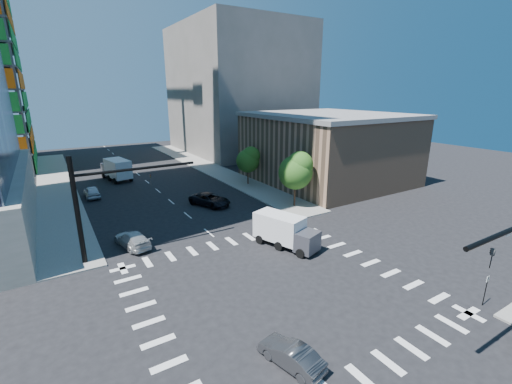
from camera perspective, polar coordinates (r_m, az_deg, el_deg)
ground at (r=26.10m, az=3.39°, el=-15.73°), size 160.00×160.00×0.00m
road_markings at (r=26.10m, az=3.39°, el=-15.72°), size 20.00×20.00×0.01m
sidewalk_ne at (r=64.76m, az=-7.86°, el=4.02°), size 5.00×60.00×0.15m
sidewalk_nw at (r=59.61m, az=-30.36°, el=0.79°), size 5.00×60.00×0.15m
commercial_building at (r=55.70m, az=11.74°, el=7.29°), size 20.50×22.50×10.60m
bg_building_ne at (r=83.14m, az=-3.13°, el=16.55°), size 24.00×30.00×28.00m
signal_mast_nw at (r=30.79m, az=-25.10°, el=-0.96°), size 10.20×0.40×9.00m
tree_south at (r=41.82m, az=6.81°, el=3.65°), size 4.16×4.16×6.82m
tree_north at (r=51.84m, az=-1.20°, el=5.47°), size 3.54×3.52×5.78m
no_parking_sign at (r=28.12m, az=33.99°, el=-13.03°), size 0.30×0.06×2.20m
car_nb_far at (r=43.41m, az=-7.70°, el=-1.27°), size 4.61×6.08×1.54m
car_sb_near at (r=33.95m, az=-19.88°, el=-7.42°), size 2.88×5.19×1.42m
car_sb_mid at (r=51.38m, az=-25.68°, el=0.03°), size 1.88×4.57×1.55m
car_sb_cross at (r=19.93m, az=5.84°, el=-25.40°), size 2.19×3.99×1.25m
box_truck_near at (r=31.74m, az=5.24°, el=-6.96°), size 4.10×6.11×2.96m
box_truck_far at (r=60.08m, az=-22.33°, el=3.36°), size 3.90×6.93×3.43m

